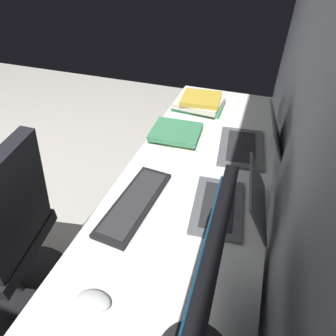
{
  "coord_description": "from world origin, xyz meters",
  "views": [
    {
      "loc": [
        0.95,
        1.85,
        1.56
      ],
      "look_at": [
        0.24,
        1.6,
        0.95
      ],
      "focal_mm": 30.34,
      "sensor_mm": 36.0,
      "label": 1
    }
  ],
  "objects": [
    {
      "name": "laptop_left",
      "position": [
        0.15,
        1.84,
        0.77
      ],
      "size": [
        0.34,
        0.31,
        0.18
      ],
      "color": "#595B60",
      "rests_on": "desk"
    },
    {
      "name": "book_stack_near",
      "position": [
        -0.64,
        1.51,
        0.77
      ],
      "size": [
        0.25,
        0.3,
        0.08
      ],
      "color": "#3D8456",
      "rests_on": "desk"
    },
    {
      "name": "laptop_leftmost",
      "position": [
        -0.29,
        1.88,
        0.78
      ],
      "size": [
        0.37,
        0.34,
        0.21
      ],
      "color": "#595B60",
      "rests_on": "desk"
    },
    {
      "name": "mouse_main",
      "position": [
        0.65,
        1.52,
        0.75
      ],
      "size": [
        0.06,
        0.1,
        0.03
      ],
      "primitive_type": "ellipsoid",
      "color": "silver",
      "rests_on": "desk"
    },
    {
      "name": "drawer_pedestal",
      "position": [
        0.41,
        1.68,
        0.35
      ],
      "size": [
        0.4,
        0.51,
        0.69
      ],
      "color": "white",
      "rests_on": "ground"
    },
    {
      "name": "desk",
      "position": [
        0.24,
        1.65,
        0.67
      ],
      "size": [
        2.38,
        0.65,
        0.73
      ],
      "color": "white",
      "rests_on": "ground"
    },
    {
      "name": "office_chair",
      "position": [
        0.45,
        0.89,
        0.46
      ],
      "size": [
        0.56,
        0.59,
        0.97
      ],
      "color": "black",
      "rests_on": "ground"
    },
    {
      "name": "keyboard_main",
      "position": [
        0.25,
        1.47,
        0.74
      ],
      "size": [
        0.43,
        0.17,
        0.02
      ],
      "color": "black",
      "rests_on": "desk"
    },
    {
      "name": "book_stack_far",
      "position": [
        -0.28,
        1.48,
        0.76
      ],
      "size": [
        0.23,
        0.26,
        0.05
      ],
      "color": "gold",
      "rests_on": "desk"
    },
    {
      "name": "monitor_primary",
      "position": [
        0.7,
        1.83,
        0.98
      ],
      "size": [
        0.53,
        0.2,
        0.44
      ],
      "color": "black",
      "rests_on": "desk"
    }
  ]
}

